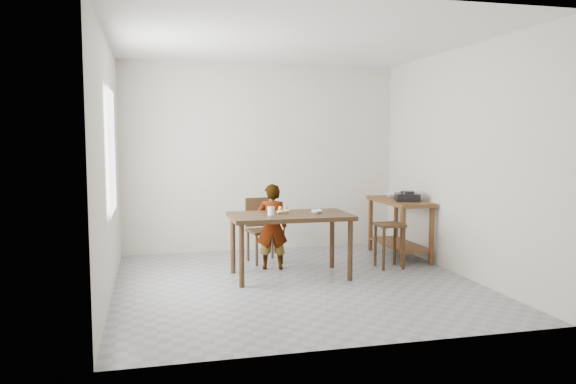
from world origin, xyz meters
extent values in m
cube|color=gray|center=(0.00, 0.00, -0.02)|extent=(4.00, 4.00, 0.04)
cube|color=white|center=(0.00, 0.00, 2.72)|extent=(4.00, 4.00, 0.04)
cube|color=beige|center=(0.00, 2.02, 1.35)|extent=(4.00, 0.04, 2.70)
cube|color=beige|center=(0.00, -2.02, 1.35)|extent=(4.00, 0.04, 2.70)
cube|color=beige|center=(-2.02, 0.00, 1.35)|extent=(0.04, 4.00, 2.70)
cube|color=beige|center=(2.02, 0.00, 1.35)|extent=(0.04, 4.00, 2.70)
cube|color=white|center=(-1.97, 0.20, 1.50)|extent=(0.02, 1.10, 1.30)
imported|color=silver|center=(-0.12, 0.74, 0.54)|extent=(0.43, 0.32, 1.07)
cylinder|color=white|center=(-0.23, 0.27, 0.80)|extent=(0.10, 0.10, 0.10)
imported|color=white|center=(0.32, 0.29, 0.77)|extent=(0.15, 0.15, 0.04)
imported|color=white|center=(1.74, 1.29, 0.83)|extent=(0.25, 0.25, 0.05)
cube|color=black|center=(1.74, 0.82, 0.85)|extent=(0.38, 0.38, 0.10)
camera|label=1|loc=(-1.58, -6.02, 1.65)|focal=35.00mm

